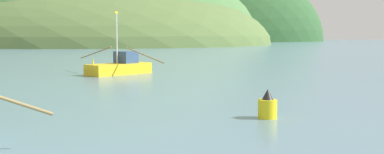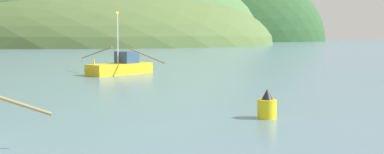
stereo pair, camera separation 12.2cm
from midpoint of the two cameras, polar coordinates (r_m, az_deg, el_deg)
name	(u,v)px [view 2 (the right image)]	position (r m, az deg, el deg)	size (l,w,h in m)	color
hill_far_right	(219,41)	(249.60, 3.26, 4.38)	(107.95, 86.36, 77.88)	#2D562D
hill_mid_right	(58,43)	(198.13, -15.77, 3.95)	(162.07, 129.65, 75.82)	#47703D
hill_far_left	(72,44)	(184.14, -14.20, 3.90)	(149.47, 119.57, 45.21)	#516B38
fishing_boat_yellow	(121,67)	(46.69, -8.47, 1.23)	(11.24, 6.87, 6.06)	gold
channel_buoy	(267,106)	(22.59, 9.14, -3.52)	(0.90, 0.90, 1.39)	yellow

